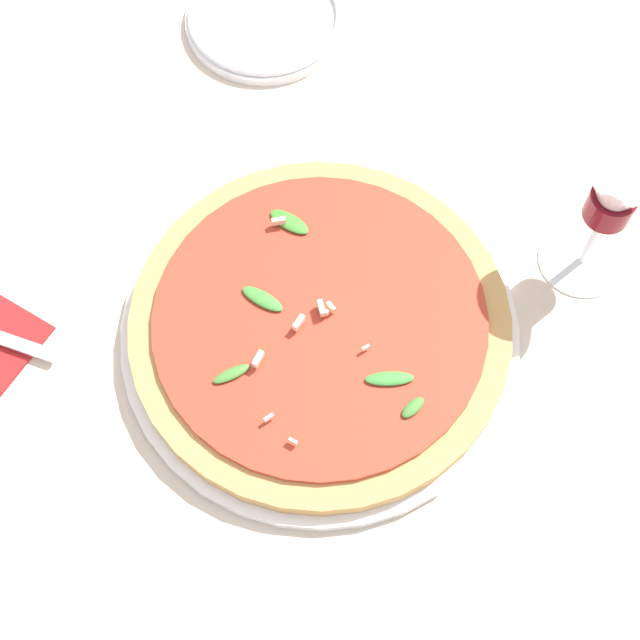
{
  "coord_description": "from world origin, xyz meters",
  "views": [
    {
      "loc": [
        -0.09,
        0.35,
        0.74
      ],
      "look_at": [
        0.03,
        0.03,
        0.03
      ],
      "focal_mm": 50.0,
      "sensor_mm": 36.0,
      "label": 1
    }
  ],
  "objects": [
    {
      "name": "ground_plane",
      "position": [
        0.0,
        0.0,
        0.0
      ],
      "size": [
        6.0,
        6.0,
        0.0
      ],
      "primitive_type": "plane",
      "color": "beige"
    },
    {
      "name": "pizza_arugula_main",
      "position": [
        0.03,
        0.03,
        0.02
      ],
      "size": [
        0.36,
        0.36,
        0.05
      ],
      "color": "white",
      "rests_on": "ground_plane"
    },
    {
      "name": "wine_glass",
      "position": [
        -0.17,
        -0.13,
        0.11
      ],
      "size": [
        0.08,
        0.08,
        0.16
      ],
      "color": "white",
      "rests_on": "ground_plane"
    },
    {
      "name": "side_plate_white",
      "position": [
        0.23,
        -0.3,
        0.01
      ],
      "size": [
        0.18,
        0.18,
        0.02
      ],
      "color": "white",
      "rests_on": "ground_plane"
    }
  ]
}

